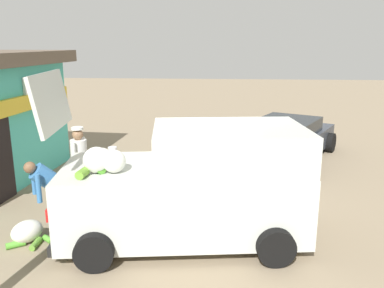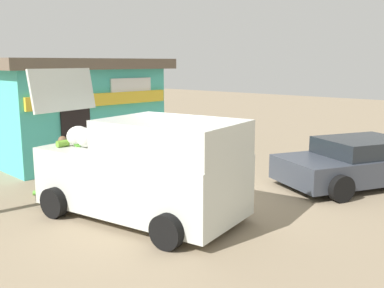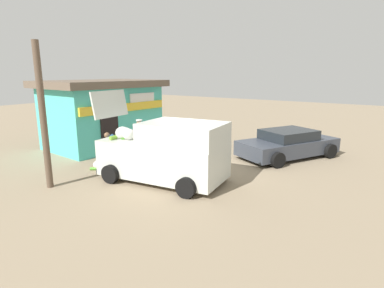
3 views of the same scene
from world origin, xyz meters
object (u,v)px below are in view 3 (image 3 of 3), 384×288
delivery_van (167,152)px  storefront_bar (103,113)px  parked_sedan (288,144)px  paint_bucket (184,140)px  customer_bending (116,146)px  vendor_standing (140,137)px  unloaded_banana_pile (101,165)px

delivery_van → storefront_bar: bearing=68.2°
parked_sedan → paint_bucket: (-0.49, 5.12, -0.38)m
delivery_van → customer_bending: size_ratio=3.38×
paint_bucket → vendor_standing: bearing=-175.6°
paint_bucket → unloaded_banana_pile: bearing=178.7°
storefront_bar → parked_sedan: size_ratio=1.23×
delivery_van → vendor_standing: size_ratio=2.66×
storefront_bar → delivery_van: 6.32m
customer_bending → unloaded_banana_pile: size_ratio=1.48×
storefront_bar → paint_bucket: bearing=-51.6°
parked_sedan → storefront_bar: bearing=109.7°
parked_sedan → unloaded_banana_pile: bearing=137.2°
parked_sedan → unloaded_banana_pile: parked_sedan is taller
paint_bucket → customer_bending: bearing=-178.7°
delivery_van → parked_sedan: 5.78m
delivery_van → vendor_standing: 2.83m
delivery_van → parked_sedan: size_ratio=0.96×
storefront_bar → customer_bending: storefront_bar is taller
storefront_bar → paint_bucket: size_ratio=15.52×
customer_bending → unloaded_banana_pile: 0.89m
parked_sedan → vendor_standing: bearing=128.9°
parked_sedan → vendor_standing: 6.25m
parked_sedan → delivery_van: bearing=155.9°
customer_bending → delivery_van: bearing=-94.3°
storefront_bar → customer_bending: 3.92m
delivery_van → vendor_standing: delivery_van is taller
vendor_standing → paint_bucket: (3.43, 0.27, -0.79)m
paint_bucket → delivery_van: bearing=-150.0°
unloaded_banana_pile → storefront_bar: bearing=47.6°
customer_bending → paint_bucket: customer_bending is taller
vendor_standing → paint_bucket: vendor_standing is taller
delivery_van → parked_sedan: delivery_van is taller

